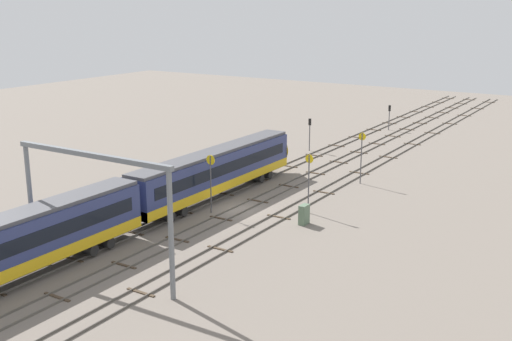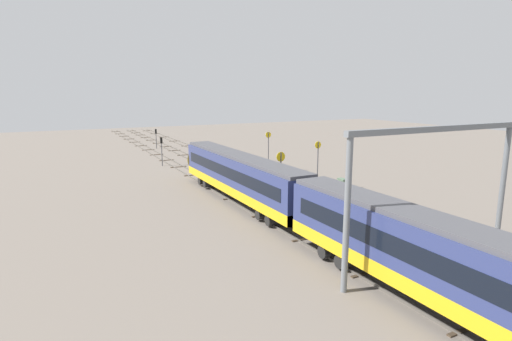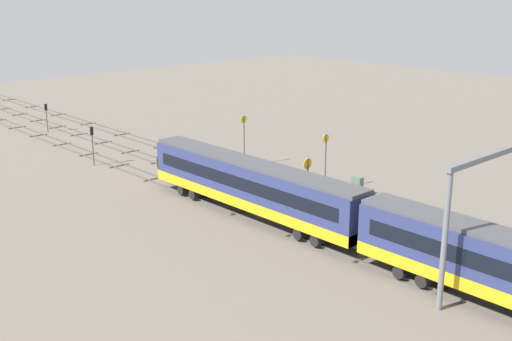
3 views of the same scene
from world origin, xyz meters
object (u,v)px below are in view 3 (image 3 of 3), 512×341
object	(u,v)px
speed_sign_distant_end	(326,155)
signal_light_trackside_approach	(46,113)
signal_light_trackside_departure	(92,140)
speed_sign_near_foreground	(308,181)
speed_sign_mid_trackside	(244,134)
relay_cabinet	(357,186)
overhead_gantry	(504,186)

from	to	relation	value
speed_sign_distant_end	signal_light_trackside_approach	size ratio (longest dim) A/B	1.44
speed_sign_distant_end	signal_light_trackside_departure	bearing A→B (deg)	27.22
speed_sign_near_foreground	speed_sign_mid_trackside	bearing A→B (deg)	-25.09
relay_cabinet	speed_sign_distant_end	bearing A→B (deg)	20.94
overhead_gantry	signal_light_trackside_departure	distance (m)	44.96
speed_sign_near_foreground	speed_sign_distant_end	size ratio (longest dim) A/B	0.99
speed_sign_mid_trackside	relay_cabinet	size ratio (longest dim) A/B	3.15
overhead_gantry	speed_sign_distant_end	size ratio (longest dim) A/B	2.55
overhead_gantry	speed_sign_mid_trackside	size ratio (longest dim) A/B	2.53
overhead_gantry	signal_light_trackside_departure	size ratio (longest dim) A/B	3.29
speed_sign_mid_trackside	speed_sign_distant_end	world-z (taller)	speed_sign_mid_trackside
overhead_gantry	speed_sign_mid_trackside	world-z (taller)	overhead_gantry
speed_sign_near_foreground	signal_light_trackside_approach	bearing A→B (deg)	0.62
overhead_gantry	speed_sign_mid_trackside	xyz separation A→B (m)	(32.94, -6.25, -3.01)
relay_cabinet	signal_light_trackside_approach	bearing A→B (deg)	11.57
overhead_gantry	signal_light_trackside_approach	world-z (taller)	overhead_gantry
speed_sign_near_foreground	speed_sign_distant_end	distance (m)	9.14
overhead_gantry	speed_sign_distant_end	xyz separation A→B (m)	(20.90, -6.10, -3.05)
overhead_gantry	relay_cabinet	size ratio (longest dim) A/B	7.99
speed_sign_mid_trackside	speed_sign_distant_end	size ratio (longest dim) A/B	1.01
speed_sign_mid_trackside	relay_cabinet	world-z (taller)	speed_sign_mid_trackside
overhead_gantry	signal_light_trackside_approach	size ratio (longest dim) A/B	3.68
signal_light_trackside_approach	relay_cabinet	xyz separation A→B (m)	(-46.13, -9.44, -1.69)
speed_sign_near_foreground	relay_cabinet	world-z (taller)	speed_sign_near_foreground
speed_sign_distant_end	relay_cabinet	world-z (taller)	speed_sign_distant_end
signal_light_trackside_approach	speed_sign_mid_trackside	bearing A→B (deg)	-164.80
speed_sign_mid_trackside	signal_light_trackside_departure	xyz separation A→B (m)	(11.46, 12.25, -0.68)
speed_sign_near_foreground	speed_sign_distant_end	xyz separation A→B (m)	(4.85, -7.76, -0.09)
speed_sign_distant_end	speed_sign_mid_trackside	bearing A→B (deg)	-0.73
speed_sign_distant_end	relay_cabinet	bearing A→B (deg)	-159.06
signal_light_trackside_approach	signal_light_trackside_departure	bearing A→B (deg)	168.95
overhead_gantry	signal_light_trackside_approach	xyz separation A→B (m)	(63.97, 2.18, -3.98)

